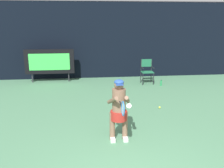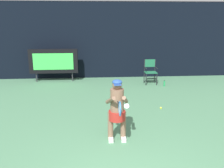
% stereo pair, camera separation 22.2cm
% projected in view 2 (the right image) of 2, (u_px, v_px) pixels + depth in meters
% --- Properties ---
extents(backdrop_screen, '(18.00, 0.12, 3.66)m').
position_uv_depth(backdrop_screen, '(103.00, 41.00, 11.54)').
color(backdrop_screen, black).
rests_on(backdrop_screen, ground).
extents(scoreboard, '(2.20, 0.21, 1.50)m').
position_uv_depth(scoreboard, '(54.00, 61.00, 10.94)').
color(scoreboard, black).
rests_on(scoreboard, ground).
extents(umpire_chair, '(0.52, 0.44, 1.08)m').
position_uv_depth(umpire_chair, '(150.00, 70.00, 10.61)').
color(umpire_chair, black).
rests_on(umpire_chair, ground).
extents(water_bottle, '(0.07, 0.07, 0.27)m').
position_uv_depth(water_bottle, '(164.00, 83.00, 10.31)').
color(water_bottle, '#25934F').
rests_on(water_bottle, ground).
extents(tennis_player, '(0.54, 0.61, 1.47)m').
position_uv_depth(tennis_player, '(117.00, 108.00, 5.50)').
color(tennis_player, white).
rests_on(tennis_player, ground).
extents(tennis_racket, '(0.03, 0.60, 0.31)m').
position_uv_depth(tennis_racket, '(120.00, 108.00, 4.88)').
color(tennis_racket, black).
extents(tennis_ball_loose, '(0.07, 0.07, 0.07)m').
position_uv_depth(tennis_ball_loose, '(161.00, 108.00, 7.66)').
color(tennis_ball_loose, '#CCDB3D').
rests_on(tennis_ball_loose, ground).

